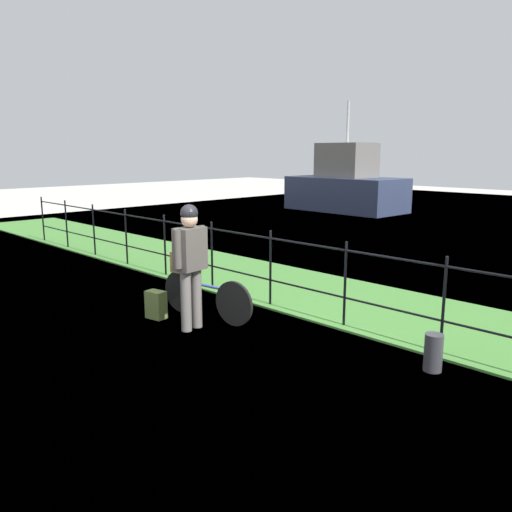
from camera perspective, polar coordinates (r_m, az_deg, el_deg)
The scene contains 10 objects.
ground_plane at distance 6.29m, azimuth -7.15°, elevation -10.64°, with size 60.00×60.00×0.00m, color beige.
grass_strip at distance 8.44m, azimuth 9.90°, elevation -4.83°, with size 27.00×2.40×0.03m, color #478438.
iron_fence at distance 7.47m, azimuth 5.44°, elevation -1.61°, with size 18.04×0.04×1.18m.
bicycle_main at distance 7.46m, azimuth -5.59°, elevation -4.35°, with size 1.65×0.28×0.62m.
wooden_crate at distance 7.60m, azimuth -7.72°, elevation -0.66°, with size 0.36×0.28×0.30m, color brown.
terrier_dog at distance 7.54m, azimuth -7.63°, elevation 1.00°, with size 0.32×0.18×0.18m.
cyclist_person at distance 6.87m, azimuth -7.23°, elevation 0.00°, with size 0.31×0.54×1.68m.
backpack_on_paving at distance 7.59m, azimuth -10.91°, elevation -5.27°, with size 0.28×0.18×0.40m, color olive.
mooring_bollard at distance 6.04m, azimuth 18.88°, elevation -9.99°, with size 0.20×0.20×0.42m, color #38383D.
moored_boat_mid at distance 21.24m, azimuth 9.82°, elevation 7.57°, with size 4.69×2.46×4.27m.
Camera 1 is at (4.64, -3.53, 2.35)m, focal length 36.45 mm.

